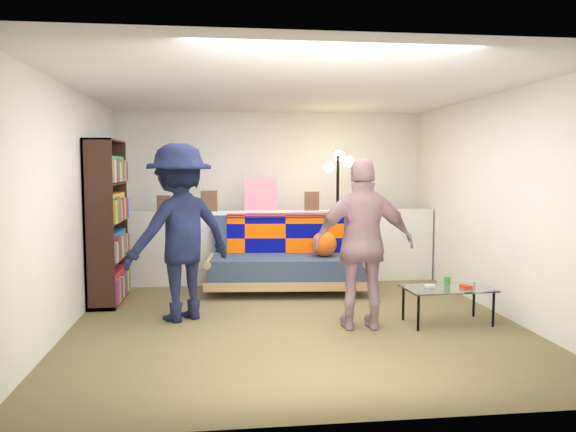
# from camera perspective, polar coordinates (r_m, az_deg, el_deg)

# --- Properties ---
(ground) EXTENTS (5.00, 5.00, 0.00)m
(ground) POSITION_cam_1_polar(r_m,az_deg,el_deg) (6.08, 0.47, -10.23)
(ground) COLOR brown
(ground) RESTS_ON ground
(room_shell) EXTENTS (4.60, 5.05, 2.45)m
(room_shell) POSITION_cam_1_polar(r_m,az_deg,el_deg) (6.34, -0.08, 5.66)
(room_shell) COLOR silver
(room_shell) RESTS_ON ground
(half_wall_ledge) EXTENTS (4.45, 0.15, 1.00)m
(half_wall_ledge) POSITION_cam_1_polar(r_m,az_deg,el_deg) (7.74, -1.27, -3.15)
(half_wall_ledge) COLOR silver
(half_wall_ledge) RESTS_ON ground
(ledge_decor) EXTENTS (2.97, 0.02, 0.45)m
(ledge_decor) POSITION_cam_1_polar(r_m,az_deg,el_deg) (7.63, -2.96, 1.84)
(ledge_decor) COLOR brown
(ledge_decor) RESTS_ON half_wall_ledge
(futon_sofa) EXTENTS (2.09, 1.14, 0.87)m
(futon_sofa) POSITION_cam_1_polar(r_m,az_deg,el_deg) (7.24, -0.05, -4.49)
(futon_sofa) COLOR #AC8553
(futon_sofa) RESTS_ON ground
(bookshelf) EXTENTS (0.32, 0.96, 1.91)m
(bookshelf) POSITION_cam_1_polar(r_m,az_deg,el_deg) (6.94, -17.90, -1.07)
(bookshelf) COLOR black
(bookshelf) RESTS_ON ground
(coffee_table) EXTENTS (0.91, 0.54, 0.46)m
(coffee_table) POSITION_cam_1_polar(r_m,az_deg,el_deg) (6.00, 15.97, -7.23)
(coffee_table) COLOR black
(coffee_table) RESTS_ON ground
(floor_lamp) EXTENTS (0.40, 0.33, 1.82)m
(floor_lamp) POSITION_cam_1_polar(r_m,az_deg,el_deg) (7.65, 5.13, 2.70)
(floor_lamp) COLOR black
(floor_lamp) RESTS_ON ground
(person_left) EXTENTS (1.37, 1.22, 1.84)m
(person_left) POSITION_cam_1_polar(r_m,az_deg,el_deg) (5.95, -10.96, -1.64)
(person_left) COLOR black
(person_left) RESTS_ON ground
(person_right) EXTENTS (1.02, 0.48, 1.69)m
(person_right) POSITION_cam_1_polar(r_m,az_deg,el_deg) (5.56, 7.68, -2.84)
(person_right) COLOR #D0869B
(person_right) RESTS_ON ground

